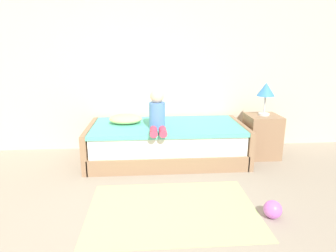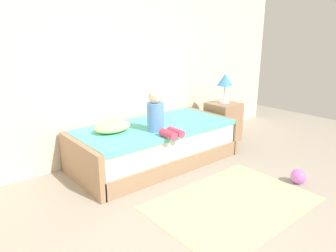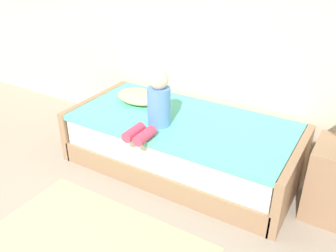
{
  "view_description": "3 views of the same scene",
  "coord_description": "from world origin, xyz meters",
  "views": [
    {
      "loc": [
        0.35,
        -1.74,
        1.5
      ],
      "look_at": [
        0.61,
        1.75,
        0.55
      ],
      "focal_mm": 30.77,
      "sensor_mm": 36.0,
      "label": 1
    },
    {
      "loc": [
        -1.62,
        -0.95,
        1.59
      ],
      "look_at": [
        0.61,
        1.75,
        0.55
      ],
      "focal_mm": 32.53,
      "sensor_mm": 36.0,
      "label": 2
    },
    {
      "loc": [
        1.97,
        -0.52,
        1.97
      ],
      "look_at": [
        0.61,
        1.75,
        0.55
      ],
      "focal_mm": 38.31,
      "sensor_mm": 36.0,
      "label": 3
    }
  ],
  "objects": [
    {
      "name": "child_figure",
      "position": [
        0.48,
        1.77,
        0.7
      ],
      "size": [
        0.2,
        0.51,
        0.5
      ],
      "color": "#598CD1",
      "rests_on": "bed"
    },
    {
      "name": "bed",
      "position": [
        0.61,
        2.0,
        0.25
      ],
      "size": [
        2.11,
        1.0,
        0.5
      ],
      "color": "#997556",
      "rests_on": "ground"
    },
    {
      "name": "pillow",
      "position": [
        0.06,
        2.1,
        0.56
      ],
      "size": [
        0.44,
        0.3,
        0.13
      ],
      "primitive_type": "ellipsoid",
      "color": "#F2E58C",
      "rests_on": "bed"
    }
  ]
}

